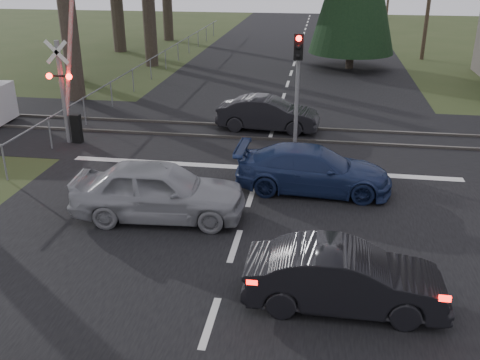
% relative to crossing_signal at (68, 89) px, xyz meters
% --- Properties ---
extents(ground, '(120.00, 120.00, 0.00)m').
position_rel_crossing_signal_xyz_m(ground, '(7.27, -9.79, -2.06)').
color(ground, '#303E1C').
rests_on(ground, ground).
extents(road, '(14.00, 100.00, 0.01)m').
position_rel_crossing_signal_xyz_m(road, '(7.27, 0.21, -2.05)').
color(road, black).
rests_on(road, ground).
extents(rail_corridor, '(120.00, 8.00, 0.01)m').
position_rel_crossing_signal_xyz_m(rail_corridor, '(7.27, 2.21, -2.05)').
color(rail_corridor, black).
rests_on(rail_corridor, ground).
extents(stop_line, '(13.00, 0.35, 0.00)m').
position_rel_crossing_signal_xyz_m(stop_line, '(7.27, -1.59, -2.05)').
color(stop_line, silver).
rests_on(stop_line, ground).
extents(rail_near, '(120.00, 0.12, 0.10)m').
position_rel_crossing_signal_xyz_m(rail_near, '(7.27, 1.41, -2.01)').
color(rail_near, '#59544C').
rests_on(rail_near, ground).
extents(rail_far, '(120.00, 0.12, 0.10)m').
position_rel_crossing_signal_xyz_m(rail_far, '(7.27, 3.01, -2.01)').
color(rail_far, '#59544C').
rests_on(rail_far, ground).
extents(crossing_signal, '(1.62, 0.38, 6.96)m').
position_rel_crossing_signal_xyz_m(crossing_signal, '(0.00, 0.00, 0.00)').
color(crossing_signal, slate).
rests_on(crossing_signal, ground).
extents(traffic_signal_center, '(0.32, 0.48, 4.10)m').
position_rel_crossing_signal_xyz_m(traffic_signal_center, '(8.27, 0.89, 0.75)').
color(traffic_signal_center, slate).
rests_on(traffic_signal_center, ground).
extents(fence_left, '(0.10, 36.00, 1.20)m').
position_rel_crossing_signal_xyz_m(fence_left, '(-0.53, 12.71, -2.06)').
color(fence_left, slate).
rests_on(fence_left, ground).
extents(dark_hatchback, '(3.99, 1.40, 1.31)m').
position_rel_crossing_signal_xyz_m(dark_hatchback, '(9.82, -8.82, -1.40)').
color(dark_hatchback, black).
rests_on(dark_hatchback, ground).
extents(silver_car, '(4.73, 2.17, 1.57)m').
position_rel_crossing_signal_xyz_m(silver_car, '(5.01, -5.53, -1.27)').
color(silver_car, gray).
rests_on(silver_car, ground).
extents(blue_sedan, '(4.68, 2.01, 1.34)m').
position_rel_crossing_signal_xyz_m(blue_sedan, '(9.04, -3.09, -1.39)').
color(blue_sedan, navy).
rests_on(blue_sedan, ground).
extents(dark_car_far, '(4.15, 1.70, 1.34)m').
position_rel_crossing_signal_xyz_m(dark_car_far, '(7.07, 2.72, -1.39)').
color(dark_car_far, black).
rests_on(dark_car_far, ground).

